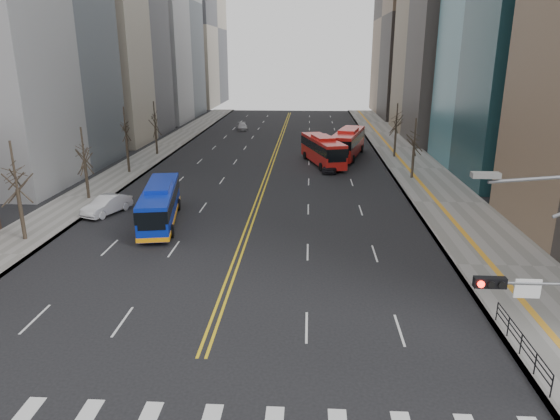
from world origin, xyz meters
TOP-DOWN VIEW (x-y plane):
  - sidewalk_right at (17.50, 45.00)m, footprint 7.00×130.00m
  - sidewalk_left at (-16.50, 45.00)m, footprint 5.00×130.00m
  - centerline at (0.00, 55.00)m, footprint 0.55×100.00m
  - pedestrian_railing at (14.30, 6.00)m, footprint 0.06×6.06m
  - street_trees at (-7.18, 34.55)m, footprint 35.20×47.20m
  - blue_bus at (-7.19, 23.54)m, footprint 4.23×11.16m
  - red_bus_near at (6.38, 47.07)m, footprint 5.54×11.42m
  - red_bus_far at (9.83, 52.02)m, footprint 5.46×12.17m
  - car_white at (-12.50, 25.69)m, footprint 3.29×5.03m
  - car_dark_mid at (7.32, 43.02)m, footprint 2.52×4.41m
  - car_silver at (-7.50, 76.11)m, footprint 2.43×4.55m
  - car_dark_far at (7.82, 61.02)m, footprint 3.61×5.26m

SIDE VIEW (x-z plane):
  - centerline at x=0.00m, z-range 0.00..0.01m
  - sidewalk_right at x=17.50m, z-range 0.00..0.15m
  - sidewalk_left at x=-16.50m, z-range 0.00..0.15m
  - car_silver at x=-7.50m, z-range 0.00..1.25m
  - car_dark_far at x=7.82m, z-range 0.00..1.33m
  - car_dark_mid at x=7.32m, z-range 0.00..1.41m
  - car_white at x=-12.50m, z-range 0.00..1.57m
  - pedestrian_railing at x=14.30m, z-range 0.31..1.33m
  - blue_bus at x=-7.19m, z-range 0.08..3.28m
  - red_bus_near at x=6.38m, z-range 0.20..3.73m
  - red_bus_far at x=9.83m, z-range 0.21..3.95m
  - street_trees at x=-7.18m, z-range 1.07..8.67m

